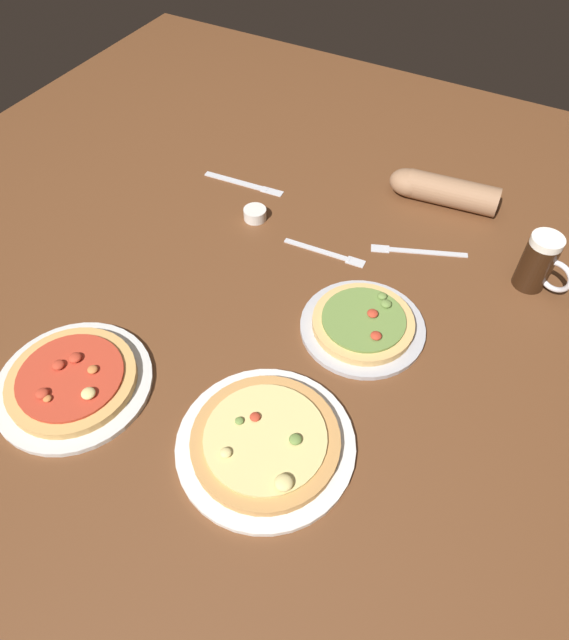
{
  "coord_description": "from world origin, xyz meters",
  "views": [
    {
      "loc": [
        0.36,
        -0.67,
        0.93
      ],
      "look_at": [
        0.0,
        0.0,
        0.02
      ],
      "focal_mm": 31.44,
      "sensor_mm": 36.0,
      "label": 1
    }
  ],
  "objects_px": {
    "knife_right": "(244,183)",
    "pizza_plate_near": "(73,381)",
    "pizza_plate_side": "(266,442)",
    "diner_arm": "(439,190)",
    "pizza_plate_far": "(363,324)",
    "fork_spare": "(417,251)",
    "fork_left": "(326,252)",
    "ramekin_sauce": "(255,214)",
    "beer_mug_dark": "(539,263)"
  },
  "relations": [
    {
      "from": "pizza_plate_side",
      "to": "ramekin_sauce",
      "type": "height_order",
      "value": "pizza_plate_side"
    },
    {
      "from": "pizza_plate_far",
      "to": "knife_right",
      "type": "relative_size",
      "value": 1.15
    },
    {
      "from": "pizza_plate_near",
      "to": "pizza_plate_side",
      "type": "relative_size",
      "value": 0.94
    },
    {
      "from": "ramekin_sauce",
      "to": "fork_left",
      "type": "bearing_deg",
      "value": -7.87
    },
    {
      "from": "fork_spare",
      "to": "knife_right",
      "type": "bearing_deg",
      "value": 176.54
    },
    {
      "from": "pizza_plate_far",
      "to": "diner_arm",
      "type": "bearing_deg",
      "value": 90.23
    },
    {
      "from": "pizza_plate_far",
      "to": "pizza_plate_side",
      "type": "relative_size",
      "value": 0.81
    },
    {
      "from": "beer_mug_dark",
      "to": "fork_spare",
      "type": "xyz_separation_m",
      "value": [
        -0.26,
        -0.02,
        -0.06
      ]
    },
    {
      "from": "ramekin_sauce",
      "to": "diner_arm",
      "type": "xyz_separation_m",
      "value": [
        0.38,
        0.29,
        0.02
      ]
    },
    {
      "from": "beer_mug_dark",
      "to": "fork_spare",
      "type": "bearing_deg",
      "value": -175.59
    },
    {
      "from": "beer_mug_dark",
      "to": "fork_spare",
      "type": "relative_size",
      "value": 0.62
    },
    {
      "from": "beer_mug_dark",
      "to": "fork_left",
      "type": "xyz_separation_m",
      "value": [
        -0.45,
        -0.13,
        -0.06
      ]
    },
    {
      "from": "fork_spare",
      "to": "diner_arm",
      "type": "bearing_deg",
      "value": 95.79
    },
    {
      "from": "pizza_plate_near",
      "to": "diner_arm",
      "type": "relative_size",
      "value": 1.08
    },
    {
      "from": "diner_arm",
      "to": "ramekin_sauce",
      "type": "bearing_deg",
      "value": -143.13
    },
    {
      "from": "pizza_plate_far",
      "to": "beer_mug_dark",
      "type": "bearing_deg",
      "value": 46.93
    },
    {
      "from": "pizza_plate_side",
      "to": "pizza_plate_near",
      "type": "bearing_deg",
      "value": -170.49
    },
    {
      "from": "pizza_plate_near",
      "to": "knife_right",
      "type": "height_order",
      "value": "pizza_plate_near"
    },
    {
      "from": "fork_left",
      "to": "diner_arm",
      "type": "relative_size",
      "value": 0.73
    },
    {
      "from": "fork_left",
      "to": "ramekin_sauce",
      "type": "bearing_deg",
      "value": 172.13
    },
    {
      "from": "pizza_plate_side",
      "to": "beer_mug_dark",
      "type": "bearing_deg",
      "value": 62.94
    },
    {
      "from": "knife_right",
      "to": "diner_arm",
      "type": "xyz_separation_m",
      "value": [
        0.48,
        0.18,
        0.03
      ]
    },
    {
      "from": "fork_left",
      "to": "pizza_plate_far",
      "type": "bearing_deg",
      "value": -45.77
    },
    {
      "from": "pizza_plate_far",
      "to": "pizza_plate_side",
      "type": "distance_m",
      "value": 0.34
    },
    {
      "from": "fork_left",
      "to": "pizza_plate_side",
      "type": "bearing_deg",
      "value": -76.25
    },
    {
      "from": "pizza_plate_near",
      "to": "pizza_plate_side",
      "type": "xyz_separation_m",
      "value": [
        0.4,
        0.07,
        0.0
      ]
    },
    {
      "from": "beer_mug_dark",
      "to": "diner_arm",
      "type": "xyz_separation_m",
      "value": [
        -0.29,
        0.19,
        -0.03
      ]
    },
    {
      "from": "ramekin_sauce",
      "to": "fork_spare",
      "type": "distance_m",
      "value": 0.41
    },
    {
      "from": "ramekin_sauce",
      "to": "knife_right",
      "type": "relative_size",
      "value": 0.25
    },
    {
      "from": "pizza_plate_far",
      "to": "diner_arm",
      "type": "xyz_separation_m",
      "value": [
        -0.0,
        0.49,
        0.02
      ]
    },
    {
      "from": "ramekin_sauce",
      "to": "fork_spare",
      "type": "bearing_deg",
      "value": 10.94
    },
    {
      "from": "pizza_plate_side",
      "to": "knife_right",
      "type": "relative_size",
      "value": 1.41
    },
    {
      "from": "pizza_plate_side",
      "to": "diner_arm",
      "type": "distance_m",
      "value": 0.83
    },
    {
      "from": "pizza_plate_near",
      "to": "fork_spare",
      "type": "relative_size",
      "value": 1.39
    },
    {
      "from": "pizza_plate_side",
      "to": "ramekin_sauce",
      "type": "bearing_deg",
      "value": 122.17
    },
    {
      "from": "knife_right",
      "to": "pizza_plate_near",
      "type": "bearing_deg",
      "value": -86.45
    },
    {
      "from": "pizza_plate_far",
      "to": "fork_left",
      "type": "distance_m",
      "value": 0.24
    },
    {
      "from": "pizza_plate_far",
      "to": "diner_arm",
      "type": "height_order",
      "value": "diner_arm"
    },
    {
      "from": "ramekin_sauce",
      "to": "fork_spare",
      "type": "relative_size",
      "value": 0.26
    },
    {
      "from": "fork_spare",
      "to": "pizza_plate_side",
      "type": "bearing_deg",
      "value": -95.86
    },
    {
      "from": "fork_left",
      "to": "knife_right",
      "type": "distance_m",
      "value": 0.35
    },
    {
      "from": "pizza_plate_near",
      "to": "diner_arm",
      "type": "bearing_deg",
      "value": 63.94
    },
    {
      "from": "knife_right",
      "to": "diner_arm",
      "type": "height_order",
      "value": "diner_arm"
    },
    {
      "from": "ramekin_sauce",
      "to": "fork_left",
      "type": "distance_m",
      "value": 0.22
    },
    {
      "from": "pizza_plate_near",
      "to": "ramekin_sauce",
      "type": "distance_m",
      "value": 0.61
    },
    {
      "from": "pizza_plate_side",
      "to": "diner_arm",
      "type": "relative_size",
      "value": 1.16
    },
    {
      "from": "pizza_plate_near",
      "to": "fork_left",
      "type": "distance_m",
      "value": 0.64
    },
    {
      "from": "fork_left",
      "to": "knife_right",
      "type": "bearing_deg",
      "value": 156.26
    },
    {
      "from": "pizza_plate_far",
      "to": "fork_spare",
      "type": "bearing_deg",
      "value": 86.09
    },
    {
      "from": "pizza_plate_near",
      "to": "ramekin_sauce",
      "type": "bearing_deg",
      "value": 84.86
    }
  ]
}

